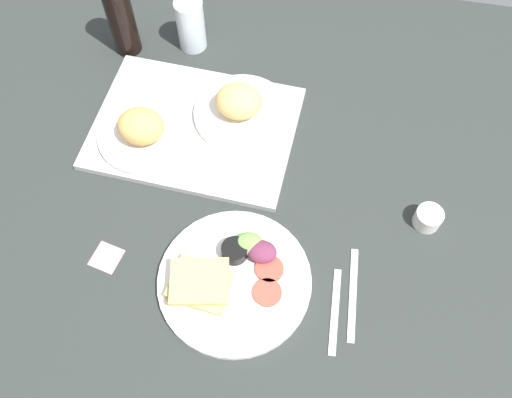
{
  "coord_description": "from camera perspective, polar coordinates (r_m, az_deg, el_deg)",
  "views": [
    {
      "loc": [
        12.08,
        -48.52,
        100.33
      ],
      "look_at": [
        2.0,
        3.0,
        4.0
      ],
      "focal_mm": 37.7,
      "sensor_mm": 36.0,
      "label": 1
    }
  ],
  "objects": [
    {
      "name": "knife",
      "position": [
        1.07,
        10.24,
        -9.89
      ],
      "size": [
        2.59,
        19.05,
        0.5
      ],
      "primitive_type": "cube",
      "rotation": [
        0.0,
        0.0,
        1.63
      ],
      "color": "#B7B7BC",
      "rests_on": "ground_plane"
    },
    {
      "name": "bread_plate_near",
      "position": [
        1.21,
        -11.92,
        7.14
      ],
      "size": [
        20.77,
        20.77,
        8.43
      ],
      "color": "white",
      "rests_on": "serving_tray"
    },
    {
      "name": "plate_with_salad",
      "position": [
        1.05,
        -2.6,
        -8.26
      ],
      "size": [
        30.0,
        30.0,
        5.4
      ],
      "color": "white",
      "rests_on": "ground_plane"
    },
    {
      "name": "drinking_glass",
      "position": [
        1.37,
        -6.94,
        17.9
      ],
      "size": [
        6.83,
        6.83,
        13.21
      ],
      "primitive_type": "cylinder",
      "color": "silver",
      "rests_on": "ground_plane"
    },
    {
      "name": "espresso_cup",
      "position": [
        1.15,
        17.79,
        -1.93
      ],
      "size": [
        5.6,
        5.6,
        4.0
      ],
      "primitive_type": "cylinder",
      "color": "silver",
      "rests_on": "ground_plane"
    },
    {
      "name": "soda_bottle",
      "position": [
        1.37,
        -14.19,
        18.29
      ],
      "size": [
        6.4,
        6.4,
        20.7
      ],
      "primitive_type": "cylinder",
      "color": "black",
      "rests_on": "ground_plane"
    },
    {
      "name": "ground_plane",
      "position": [
        1.13,
        -1.28,
        -2.47
      ],
      "size": [
        190.0,
        150.0,
        3.0
      ],
      "primitive_type": "cube",
      "color": "#282D2B"
    },
    {
      "name": "serving_tray",
      "position": [
        1.24,
        -6.52,
        7.52
      ],
      "size": [
        46.43,
        34.98,
        1.6
      ],
      "primitive_type": "cube",
      "rotation": [
        0.0,
        0.0,
        -0.04
      ],
      "color": "#B2B2AD",
      "rests_on": "ground_plane"
    },
    {
      "name": "bread_plate_far",
      "position": [
        1.22,
        -1.67,
        9.7
      ],
      "size": [
        21.9,
        21.9,
        8.53
      ],
      "color": "white",
      "rests_on": "serving_tray"
    },
    {
      "name": "fork",
      "position": [
        1.06,
        8.38,
        -11.67
      ],
      "size": [
        2.28,
        17.05,
        0.5
      ],
      "primitive_type": "cube",
      "rotation": [
        0.0,
        0.0,
        1.62
      ],
      "color": "#B7B7BC",
      "rests_on": "ground_plane"
    },
    {
      "name": "sticky_note",
      "position": [
        1.13,
        -15.58,
        -5.99
      ],
      "size": [
        6.61,
        6.61,
        0.12
      ],
      "primitive_type": "cube",
      "rotation": [
        0.0,
        0.0,
        -0.2
      ],
      "color": "pink",
      "rests_on": "ground_plane"
    }
  ]
}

